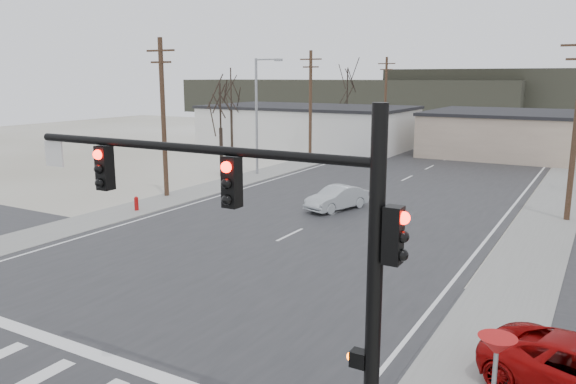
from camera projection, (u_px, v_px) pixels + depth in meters
name	position (u px, v px, depth m)	size (l,w,h in m)	color
ground	(182.00, 288.00, 20.62)	(140.00, 140.00, 0.00)	white
main_road	(348.00, 207.00, 33.35)	(18.00, 110.00, 0.05)	#262628
cross_road	(182.00, 287.00, 20.61)	(90.00, 10.00, 0.04)	#262628
sidewalk_left	(247.00, 178.00, 42.77)	(3.00, 90.00, 0.06)	gray
sidewalk_right	(552.00, 211.00, 32.41)	(3.00, 90.00, 0.06)	gray
traffic_signal_mast	(280.00, 236.00, 10.56)	(8.95, 0.43, 7.20)	black
fire_hydrant	(136.00, 204.00, 32.30)	(0.24, 0.24, 0.87)	#A50C0C
yield_sign	(497.00, 350.00, 11.61)	(0.80, 0.80, 2.35)	gray
building_left_far	(308.00, 126.00, 61.94)	(22.30, 12.30, 4.50)	silver
building_right_far	(572.00, 136.00, 52.65)	(26.30, 14.30, 4.30)	#C1AA93
upole_left_b	(163.00, 115.00, 35.37)	(2.20, 0.30, 10.00)	#4C2F23
upole_left_c	(310.00, 103.00, 52.35)	(2.20, 0.30, 10.00)	#4C2F23
upole_left_d	(386.00, 97.00, 69.33)	(2.20, 0.30, 10.00)	#4C2F23
upole_right_a	(576.00, 123.00, 29.23)	(2.20, 0.30, 10.00)	#4C2F23
streetlight_main	(259.00, 110.00, 43.55)	(2.40, 0.25, 9.00)	gray
tree_left_near	(220.00, 109.00, 42.90)	(3.30, 3.30, 7.35)	#2D201B
tree_left_far	(347.00, 88.00, 65.25)	(3.96, 3.96, 8.82)	#2D201B
tree_left_mid	(231.00, 90.00, 58.97)	(3.96, 3.96, 8.82)	#2D201B
hill_left	(345.00, 97.00, 115.12)	(70.00, 18.00, 7.00)	#333026
sedan_crossing	(337.00, 198.00, 32.50)	(1.44, 4.12, 1.36)	#A8AFB3
car_far_a	(525.00, 150.00, 53.19)	(2.18, 5.36, 1.55)	black
car_far_b	(483.00, 131.00, 72.14)	(1.78, 4.42, 1.51)	black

